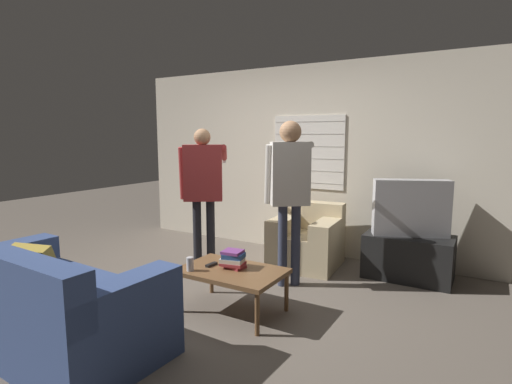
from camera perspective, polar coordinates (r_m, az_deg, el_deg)
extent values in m
plane|color=#665B51|center=(4.14, -6.50, -14.85)|extent=(16.00, 16.00, 0.00)
cube|color=beige|center=(5.58, 5.98, 4.59)|extent=(5.20, 0.06, 2.55)
cube|color=silver|center=(5.46, 7.49, 5.65)|extent=(1.01, 0.02, 0.98)
cube|color=#A4A099|center=(5.48, 7.37, 1.38)|extent=(0.99, 0.00, 0.01)
cube|color=#A4A099|center=(5.47, 7.40, 3.08)|extent=(0.99, 0.00, 0.01)
cube|color=#A4A099|center=(5.46, 7.43, 4.79)|extent=(0.99, 0.00, 0.01)
cube|color=#A4A099|center=(5.45, 7.46, 6.51)|extent=(0.99, 0.00, 0.01)
cube|color=#A4A099|center=(5.45, 7.49, 8.22)|extent=(0.99, 0.00, 0.01)
cube|color=#A4A099|center=(5.45, 7.52, 9.94)|extent=(0.99, 0.00, 0.01)
cube|color=#384C7F|center=(3.56, -26.69, -15.56)|extent=(1.84, 0.98, 0.47)
cube|color=#384C7F|center=(3.27, -32.61, -10.17)|extent=(1.81, 0.27, 0.38)
cube|color=#384C7F|center=(4.12, -32.60, -7.84)|extent=(0.28, 0.92, 0.21)
cube|color=#384C7F|center=(2.83, -18.77, -13.94)|extent=(0.28, 0.92, 0.21)
cube|color=#B29338|center=(3.73, -28.91, -9.19)|extent=(0.40, 0.30, 0.37)
cube|color=#C6B289|center=(5.04, 7.16, -8.15)|extent=(0.84, 0.85, 0.42)
cube|color=#C6B289|center=(5.22, 8.30, -3.28)|extent=(0.79, 0.26, 0.35)
cube|color=#C6B289|center=(4.88, 10.22, -5.08)|extent=(0.30, 0.81, 0.19)
cube|color=#C6B289|center=(5.05, 4.32, -4.53)|extent=(0.30, 0.81, 0.19)
cube|color=brown|center=(3.71, -3.54, -11.26)|extent=(0.94, 0.61, 0.04)
cylinder|color=brown|center=(4.21, -6.38, -11.78)|extent=(0.04, 0.04, 0.36)
cylinder|color=brown|center=(3.79, 4.38, -14.06)|extent=(0.04, 0.04, 0.36)
cylinder|color=brown|center=(3.83, -11.32, -13.97)|extent=(0.04, 0.04, 0.36)
cylinder|color=brown|center=(3.36, 0.17, -17.06)|extent=(0.04, 0.04, 0.36)
cube|color=black|center=(4.89, 20.92, -8.64)|extent=(0.94, 0.54, 0.50)
cube|color=#B2B2B7|center=(4.76, 21.26, -2.11)|extent=(0.83, 0.49, 0.63)
cube|color=black|center=(4.86, 20.99, -1.90)|extent=(0.65, 0.27, 0.52)
cylinder|color=black|center=(4.78, -8.38, -6.30)|extent=(0.10, 0.10, 0.86)
cylinder|color=black|center=(4.77, -6.48, -6.29)|extent=(0.10, 0.10, 0.86)
cube|color=maroon|center=(4.65, -7.60, 2.74)|extent=(0.48, 0.41, 0.65)
sphere|color=#A87A56|center=(4.63, -7.69, 7.79)|extent=(0.19, 0.19, 0.19)
cylinder|color=maroon|center=(4.71, -10.49, 2.62)|extent=(0.15, 0.17, 0.62)
cylinder|color=maroon|center=(4.92, -4.60, 5.58)|extent=(0.40, 0.54, 0.22)
cube|color=white|center=(5.22, -4.55, 4.86)|extent=(0.06, 0.07, 0.13)
cylinder|color=#33384C|center=(4.31, 3.81, -7.65)|extent=(0.10, 0.10, 0.88)
cylinder|color=#33384C|center=(4.34, 5.68, -7.56)|extent=(0.10, 0.10, 0.88)
cube|color=beige|center=(4.19, 4.87, 2.63)|extent=(0.44, 0.41, 0.66)
sphere|color=#A87A56|center=(4.17, 4.94, 8.57)|extent=(0.23, 0.23, 0.23)
cylinder|color=beige|center=(4.19, 1.77, 2.52)|extent=(0.16, 0.17, 0.63)
cylinder|color=beige|center=(4.53, 6.79, 6.47)|extent=(0.45, 0.54, 0.12)
cube|color=white|center=(4.83, 5.84, 6.26)|extent=(0.05, 0.05, 0.13)
cube|color=maroon|center=(3.73, -3.03, -10.57)|extent=(0.20, 0.16, 0.03)
cube|color=maroon|center=(3.72, -3.32, -10.20)|extent=(0.23, 0.19, 0.03)
cube|color=beige|center=(3.72, -3.41, -9.71)|extent=(0.23, 0.19, 0.04)
cube|color=#284C89|center=(3.71, -3.22, -9.09)|extent=(0.22, 0.20, 0.04)
cube|color=#75387F|center=(3.70, -3.37, -8.54)|extent=(0.19, 0.19, 0.03)
cylinder|color=silver|center=(3.69, -9.40, -10.14)|extent=(0.07, 0.07, 0.12)
cylinder|color=silver|center=(3.67, -9.42, -9.21)|extent=(0.06, 0.06, 0.00)
cube|color=black|center=(3.81, -6.39, -10.27)|extent=(0.05, 0.13, 0.02)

